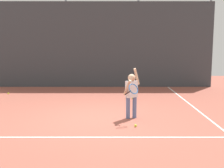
% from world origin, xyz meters
% --- Properties ---
extents(ground_plane, '(20.00, 20.00, 0.00)m').
position_xyz_m(ground_plane, '(0.00, 0.00, 0.00)').
color(ground_plane, '#9E5142').
extents(court_line_baseline, '(9.00, 0.05, 0.00)m').
position_xyz_m(court_line_baseline, '(0.00, -1.56, 0.00)').
color(court_line_baseline, white).
rests_on(court_line_baseline, ground).
extents(court_line_sideline, '(0.05, 9.00, 0.00)m').
position_xyz_m(court_line_sideline, '(3.05, 1.00, 0.00)').
color(court_line_sideline, white).
rests_on(court_line_sideline, ground).
extents(back_fence_windscreen, '(10.14, 0.08, 3.89)m').
position_xyz_m(back_fence_windscreen, '(0.00, 5.58, 1.94)').
color(back_fence_windscreen, '#383D42').
rests_on(back_fence_windscreen, ground).
extents(fence_post_1, '(0.09, 0.09, 4.04)m').
position_xyz_m(fence_post_1, '(-1.64, 5.64, 2.02)').
color(fence_post_1, slate).
rests_on(fence_post_1, ground).
extents(fence_post_2, '(0.09, 0.09, 4.04)m').
position_xyz_m(fence_post_2, '(1.64, 5.64, 2.02)').
color(fence_post_2, slate).
rests_on(fence_post_2, ground).
extents(fence_post_3, '(0.09, 0.09, 4.04)m').
position_xyz_m(fence_post_3, '(4.92, 5.64, 2.02)').
color(fence_post_3, slate).
rests_on(fence_post_3, ground).
extents(tennis_player, '(0.48, 0.85, 1.35)m').
position_xyz_m(tennis_player, '(0.97, -0.01, 0.73)').
color(tennis_player, slate).
rests_on(tennis_player, ground).
extents(tennis_ball_1, '(0.07, 0.07, 0.07)m').
position_xyz_m(tennis_ball_1, '(-3.70, 3.62, 0.03)').
color(tennis_ball_1, '#CCE033').
rests_on(tennis_ball_1, ground).
extents(tennis_ball_2, '(0.07, 0.07, 0.07)m').
position_xyz_m(tennis_ball_2, '(1.02, -0.81, 0.03)').
color(tennis_ball_2, '#CCE033').
rests_on(tennis_ball_2, ground).
extents(tennis_ball_3, '(0.07, 0.07, 0.07)m').
position_xyz_m(tennis_ball_3, '(1.20, 2.62, 0.03)').
color(tennis_ball_3, '#CCE033').
rests_on(tennis_ball_3, ground).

